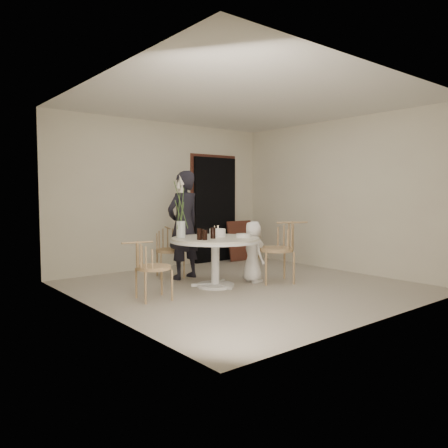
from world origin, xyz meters
TOP-DOWN VIEW (x-y plane):
  - ground at (0.00, 0.00)m, footprint 4.50×4.50m
  - room_shell at (0.00, 0.00)m, footprint 4.50×4.50m
  - doorway at (1.15, 2.19)m, footprint 1.00×0.10m
  - door_trim at (1.15, 2.23)m, footprint 1.12×0.03m
  - table at (-0.35, 0.25)m, footprint 1.33×1.33m
  - picture_frame at (1.64, 1.95)m, footprint 0.62×0.20m
  - chair_far at (-0.43, 1.41)m, footprint 0.56×0.58m
  - chair_right at (0.70, -0.14)m, footprint 0.71×0.69m
  - chair_left at (-1.57, 0.15)m, footprint 0.51×0.48m
  - girl at (-0.37, 1.06)m, footprint 0.70×0.52m
  - boy at (0.32, 0.15)m, footprint 0.40×0.52m
  - birthday_cake at (-0.22, 0.36)m, footprint 0.24×0.24m
  - cola_tumbler_a at (-0.66, 0.08)m, footprint 0.09×0.09m
  - cola_tumbler_b at (-0.45, 0.17)m, footprint 0.10×0.10m
  - cola_tumbler_c at (-0.70, 0.16)m, footprint 0.09×0.09m
  - cola_tumbler_d at (-0.61, 0.24)m, footprint 0.09×0.09m
  - plate_stack at (-0.01, 0.01)m, footprint 0.26×0.26m
  - flower_vase at (-0.75, 0.56)m, footprint 0.13×0.13m

SIDE VIEW (x-z plane):
  - ground at x=0.00m, z-range 0.00..0.00m
  - picture_frame at x=1.64m, z-range 0.00..0.81m
  - boy at x=0.32m, z-range 0.00..0.95m
  - chair_left at x=-1.57m, z-range 0.11..0.89m
  - chair_far at x=-0.43m, z-range 0.12..0.94m
  - chair_right at x=0.70m, z-range 0.14..1.09m
  - table at x=-0.35m, z-range 0.25..0.98m
  - plate_stack at x=-0.01m, z-range 0.73..0.79m
  - birthday_cake at x=-0.22m, z-range 0.71..0.87m
  - cola_tumbler_a at x=-0.66m, z-range 0.73..0.87m
  - cola_tumbler_d at x=-0.61m, z-range 0.73..0.88m
  - cola_tumbler_c at x=-0.70m, z-range 0.73..0.89m
  - cola_tumbler_b at x=-0.45m, z-range 0.73..0.89m
  - girl at x=-0.37m, z-range 0.00..1.74m
  - doorway at x=1.15m, z-range 0.00..2.10m
  - flower_vase at x=-0.75m, z-range 0.59..1.52m
  - door_trim at x=1.15m, z-range 0.00..2.22m
  - room_shell at x=0.00m, z-range -0.63..3.87m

